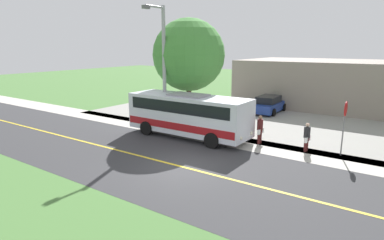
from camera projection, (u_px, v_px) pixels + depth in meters
ground_plane at (182, 167)px, 15.52m from camera, size 120.00×120.00×0.00m
road_surface at (182, 167)px, 15.52m from camera, size 8.00×100.00×0.01m
sidewalk at (233, 141)px, 19.68m from camera, size 2.40×100.00×0.01m
parking_lot_surface at (316, 125)px, 23.79m from camera, size 14.00×36.00×0.01m
road_centre_line at (182, 167)px, 15.51m from camera, size 0.16×100.00×0.00m
shuttle_bus_front at (188, 113)px, 20.37m from camera, size 2.67×8.08×2.74m
pedestrian_with_bags at (307, 136)px, 17.66m from camera, size 0.72×0.34×1.59m
pedestrian_waiting at (260, 129)px, 19.01m from camera, size 0.72×0.34×1.70m
stop_sign at (345, 119)px, 16.71m from camera, size 0.76×0.07×2.88m
street_light_pole at (163, 64)px, 21.28m from camera, size 1.97×0.24×8.14m
parked_car_near at (269, 105)px, 28.10m from camera, size 4.45×2.12×1.45m
tree_curbside at (189, 55)px, 23.02m from camera, size 5.11×5.11×7.57m
commercial_building at (342, 84)px, 30.56m from camera, size 10.00×18.11×4.29m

